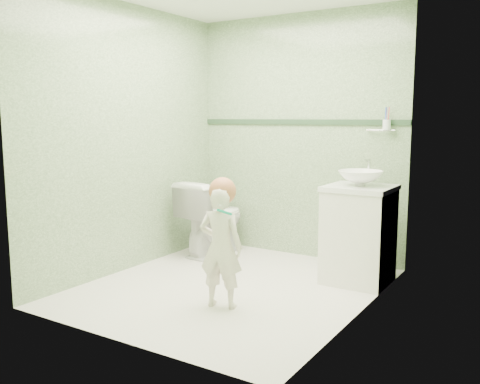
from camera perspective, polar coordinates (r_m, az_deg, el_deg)
The scene contains 12 objects.
ground at distance 4.38m, azimuth -1.06°, elevation -10.39°, with size 2.50×2.50×0.00m, color silver.
room_shell at distance 4.16m, azimuth -1.10°, elevation 5.49°, with size 2.50×2.54×2.40m.
trim_stripe at distance 5.23m, azimuth 6.39°, elevation 7.64°, with size 2.20×0.02×0.05m, color #29442C.
vanity at distance 4.53m, azimuth 12.86°, elevation -4.73°, with size 0.52×0.50×0.80m, color white.
counter at distance 4.45m, azimuth 13.03°, elevation 0.42°, with size 0.54×0.52×0.04m, color white.
basin at distance 4.44m, azimuth 13.06°, elevation 1.49°, with size 0.37×0.37×0.13m, color white.
faucet at distance 4.61m, azimuth 13.85°, elevation 2.70°, with size 0.03×0.13×0.18m.
cup_holder at distance 4.86m, azimuth 15.70°, elevation 7.12°, with size 0.26×0.07×0.21m.
toilet at distance 5.33m, azimuth -3.04°, elevation -2.80°, with size 0.43×0.75×0.76m, color white.
toddler at distance 3.84m, azimuth -2.11°, elevation -6.09°, with size 0.33×0.22×0.90m, color white.
hair_cap at distance 3.77m, azimuth -1.93°, elevation 0.12°, with size 0.20×0.20×0.20m, color #B56943.
teal_toothbrush at distance 3.63m, azimuth -1.77°, elevation -2.13°, with size 0.11×0.14×0.08m.
Camera 1 is at (2.27, -3.48, 1.40)m, focal length 38.94 mm.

